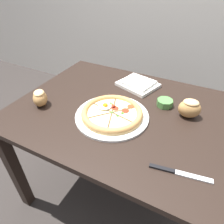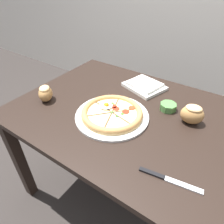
{
  "view_description": "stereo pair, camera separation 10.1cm",
  "coord_description": "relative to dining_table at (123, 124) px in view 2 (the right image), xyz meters",
  "views": [
    {
      "loc": [
        0.35,
        -0.81,
        1.37
      ],
      "look_at": [
        -0.02,
        -0.09,
        0.77
      ],
      "focal_mm": 32.0,
      "sensor_mm": 36.0,
      "label": 1
    },
    {
      "loc": [
        0.44,
        -0.76,
        1.37
      ],
      "look_at": [
        -0.02,
        -0.09,
        0.77
      ],
      "focal_mm": 32.0,
      "sensor_mm": 36.0,
      "label": 2
    }
  ],
  "objects": [
    {
      "name": "ground_plane",
      "position": [
        0.0,
        0.0,
        -0.63
      ],
      "size": [
        12.0,
        12.0,
        0.0
      ],
      "primitive_type": "plane",
      "color": "#2D2826"
    },
    {
      "name": "dining_table",
      "position": [
        0.0,
        0.0,
        0.0
      ],
      "size": [
        1.16,
        0.9,
        0.74
      ],
      "color": "black",
      "rests_on": "ground_plane"
    },
    {
      "name": "pizza",
      "position": [
        -0.02,
        -0.09,
        0.13
      ],
      "size": [
        0.38,
        0.38,
        0.05
      ],
      "color": "white",
      "rests_on": "dining_table"
    },
    {
      "name": "ramekin_bowl",
      "position": [
        0.2,
        0.13,
        0.13
      ],
      "size": [
        0.09,
        0.09,
        0.04
      ],
      "color": "#4C8442",
      "rests_on": "dining_table"
    },
    {
      "name": "napkin_folded",
      "position": [
        -0.01,
        0.27,
        0.12
      ],
      "size": [
        0.28,
        0.25,
        0.04
      ],
      "rotation": [
        0.0,
        0.0,
        -0.32
      ],
      "color": "silver",
      "rests_on": "dining_table"
    },
    {
      "name": "bread_piece_near",
      "position": [
        -0.41,
        -0.17,
        0.15
      ],
      "size": [
        0.12,
        0.13,
        0.09
      ],
      "rotation": [
        0.0,
        0.0,
        2.26
      ],
      "color": "#B27F47",
      "rests_on": "dining_table"
    },
    {
      "name": "bread_piece_mid",
      "position": [
        0.33,
        0.09,
        0.16
      ],
      "size": [
        0.13,
        0.11,
        0.1
      ],
      "rotation": [
        0.0,
        0.0,
        0.24
      ],
      "color": "#B27F47",
      "rests_on": "dining_table"
    },
    {
      "name": "knife_main",
      "position": [
        0.37,
        -0.28,
        0.11
      ],
      "size": [
        0.23,
        0.05,
        0.01
      ],
      "rotation": [
        0.0,
        0.0,
        0.15
      ],
      "color": "silver",
      "rests_on": "dining_table"
    }
  ]
}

